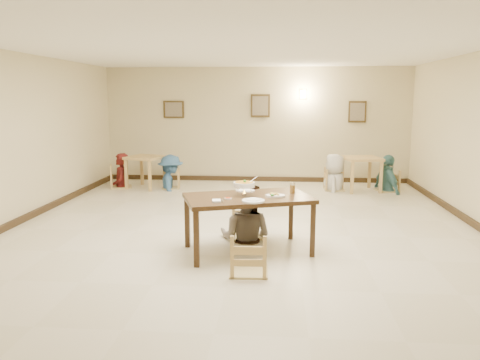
# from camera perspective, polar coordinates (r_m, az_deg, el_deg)

# --- Properties ---
(floor) EXTENTS (10.00, 10.00, 0.00)m
(floor) POSITION_cam_1_polar(r_m,az_deg,el_deg) (7.74, 0.19, -6.55)
(floor) COLOR beige
(floor) RESTS_ON ground
(ceiling) EXTENTS (10.00, 10.00, 0.00)m
(ceiling) POSITION_cam_1_polar(r_m,az_deg,el_deg) (7.46, 0.20, 16.12)
(ceiling) COLOR white
(ceiling) RESTS_ON wall_back
(wall_back) EXTENTS (10.00, 0.00, 10.00)m
(wall_back) POSITION_cam_1_polar(r_m,az_deg,el_deg) (12.43, 2.02, 6.73)
(wall_back) COLOR beige
(wall_back) RESTS_ON floor
(wall_front) EXTENTS (10.00, 0.00, 10.00)m
(wall_front) POSITION_cam_1_polar(r_m,az_deg,el_deg) (2.56, -8.67, -6.01)
(wall_front) COLOR beige
(wall_front) RESTS_ON floor
(wall_left) EXTENTS (0.00, 10.00, 10.00)m
(wall_left) POSITION_cam_1_polar(r_m,az_deg,el_deg) (8.73, -27.07, 4.28)
(wall_left) COLOR beige
(wall_left) RESTS_ON floor
(baseboard_back) EXTENTS (8.00, 0.06, 0.12)m
(baseboard_back) POSITION_cam_1_polar(r_m,az_deg,el_deg) (12.56, 1.97, 0.15)
(baseboard_back) COLOR #332414
(baseboard_back) RESTS_ON floor
(baseboard_left) EXTENTS (0.06, 10.00, 0.12)m
(baseboard_left) POSITION_cam_1_polar(r_m,az_deg,el_deg) (8.95, -26.17, -4.92)
(baseboard_left) COLOR #332414
(baseboard_left) RESTS_ON floor
(picture_a) EXTENTS (0.55, 0.04, 0.45)m
(picture_a) POSITION_cam_1_polar(r_m,az_deg,el_deg) (12.67, -8.08, 8.51)
(picture_a) COLOR #3E2E16
(picture_a) RESTS_ON wall_back
(picture_b) EXTENTS (0.50, 0.04, 0.60)m
(picture_b) POSITION_cam_1_polar(r_m,az_deg,el_deg) (12.36, 2.49, 9.03)
(picture_b) COLOR #3E2E16
(picture_b) RESTS_ON wall_back
(picture_c) EXTENTS (0.45, 0.04, 0.55)m
(picture_c) POSITION_cam_1_polar(r_m,az_deg,el_deg) (12.52, 14.11, 8.07)
(picture_c) COLOR #3E2E16
(picture_c) RESTS_ON wall_back
(wall_sconce) EXTENTS (0.16, 0.05, 0.22)m
(wall_sconce) POSITION_cam_1_polar(r_m,az_deg,el_deg) (12.37, 7.68, 10.34)
(wall_sconce) COLOR #FFD88C
(wall_sconce) RESTS_ON wall_back
(main_table) EXTENTS (1.98, 1.50, 0.82)m
(main_table) POSITION_cam_1_polar(r_m,az_deg,el_deg) (6.67, 0.99, -2.67)
(main_table) COLOR #3E2814
(main_table) RESTS_ON floor
(chair_far) EXTENTS (0.45, 0.45, 0.96)m
(chair_far) POSITION_cam_1_polar(r_m,az_deg,el_deg) (7.45, 0.85, -3.42)
(chair_far) COLOR tan
(chair_far) RESTS_ON floor
(chair_near) EXTENTS (0.48, 0.48, 1.03)m
(chair_near) POSITION_cam_1_polar(r_m,az_deg,el_deg) (5.93, 1.09, -6.59)
(chair_near) COLOR tan
(chair_near) RESTS_ON floor
(main_diner) EXTENTS (1.01, 0.87, 1.80)m
(main_diner) POSITION_cam_1_polar(r_m,az_deg,el_deg) (7.26, 0.71, -0.37)
(main_diner) COLOR gray
(main_diner) RESTS_ON floor
(curry_warmer) EXTENTS (0.34, 0.30, 0.27)m
(curry_warmer) POSITION_cam_1_polar(r_m,az_deg,el_deg) (6.66, 0.51, -0.58)
(curry_warmer) COLOR silver
(curry_warmer) RESTS_ON main_table
(rice_plate_far) EXTENTS (0.29, 0.29, 0.06)m
(rice_plate_far) POSITION_cam_1_polar(r_m,az_deg,el_deg) (6.99, 0.65, -1.28)
(rice_plate_far) COLOR white
(rice_plate_far) RESTS_ON main_table
(rice_plate_near) EXTENTS (0.31, 0.31, 0.07)m
(rice_plate_near) POSITION_cam_1_polar(r_m,az_deg,el_deg) (6.30, 1.62, -2.52)
(rice_plate_near) COLOR white
(rice_plate_near) RESTS_ON main_table
(fried_plate) EXTENTS (0.28, 0.28, 0.06)m
(fried_plate) POSITION_cam_1_polar(r_m,az_deg,el_deg) (6.65, 4.32, -1.85)
(fried_plate) COLOR white
(fried_plate) RESTS_ON main_table
(chili_dish) EXTENTS (0.10, 0.10, 0.02)m
(chili_dish) POSITION_cam_1_polar(r_m,az_deg,el_deg) (6.46, -1.47, -2.26)
(chili_dish) COLOR white
(chili_dish) RESTS_ON main_table
(napkin_cutlery) EXTENTS (0.16, 0.24, 0.03)m
(napkin_cutlery) POSITION_cam_1_polar(r_m,az_deg,el_deg) (6.29, -2.85, -2.56)
(napkin_cutlery) COLOR white
(napkin_cutlery) RESTS_ON main_table
(drink_glass) EXTENTS (0.08, 0.08, 0.16)m
(drink_glass) POSITION_cam_1_polar(r_m,az_deg,el_deg) (6.88, 6.41, -1.04)
(drink_glass) COLOR white
(drink_glass) RESTS_ON main_table
(bg_table_left) EXTENTS (0.99, 0.99, 0.79)m
(bg_table_left) POSITION_cam_1_polar(r_m,az_deg,el_deg) (11.75, -11.47, 2.19)
(bg_table_left) COLOR tan
(bg_table_left) RESTS_ON floor
(bg_table_right) EXTENTS (0.96, 0.96, 0.81)m
(bg_table_right) POSITION_cam_1_polar(r_m,az_deg,el_deg) (11.51, 14.61, 2.02)
(bg_table_right) COLOR tan
(bg_table_right) RESTS_ON floor
(bg_chair_ll) EXTENTS (0.50, 0.50, 1.07)m
(bg_chair_ll) POSITION_cam_1_polar(r_m,az_deg,el_deg) (11.94, -14.38, 1.63)
(bg_chair_ll) COLOR tan
(bg_chair_ll) RESTS_ON floor
(bg_chair_lr) EXTENTS (0.42, 0.42, 0.90)m
(bg_chair_lr) POSITION_cam_1_polar(r_m,az_deg,el_deg) (11.60, -8.46, 1.17)
(bg_chair_lr) COLOR tan
(bg_chair_lr) RESTS_ON floor
(bg_chair_rl) EXTENTS (0.46, 0.46, 0.99)m
(bg_chair_rl) POSITION_cam_1_polar(r_m,az_deg,el_deg) (11.49, 11.47, 1.22)
(bg_chair_rl) COLOR tan
(bg_chair_rl) RESTS_ON floor
(bg_chair_rr) EXTENTS (0.45, 0.45, 0.97)m
(bg_chair_rr) POSITION_cam_1_polar(r_m,az_deg,el_deg) (11.66, 17.57, 1.02)
(bg_chair_rr) COLOR tan
(bg_chair_rr) RESTS_ON floor
(bg_diner_a) EXTENTS (0.58, 0.72, 1.71)m
(bg_diner_a) POSITION_cam_1_polar(r_m,az_deg,el_deg) (11.90, -14.44, 3.17)
(bg_diner_a) COLOR #541515
(bg_diner_a) RESTS_ON floor
(bg_diner_b) EXTENTS (0.92, 1.22, 1.67)m
(bg_diner_b) POSITION_cam_1_polar(r_m,az_deg,el_deg) (11.55, -8.51, 3.06)
(bg_diner_b) COLOR #356599
(bg_diner_b) RESTS_ON floor
(bg_diner_c) EXTENTS (0.68, 0.93, 1.76)m
(bg_diner_c) POSITION_cam_1_polar(r_m,az_deg,el_deg) (11.44, 11.54, 3.14)
(bg_diner_c) COLOR silver
(bg_diner_c) RESTS_ON floor
(bg_diner_d) EXTENTS (0.72, 1.11, 1.76)m
(bg_diner_d) POSITION_cam_1_polar(r_m,az_deg,el_deg) (11.61, 17.67, 2.96)
(bg_diner_d) COLOR teal
(bg_diner_d) RESTS_ON floor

